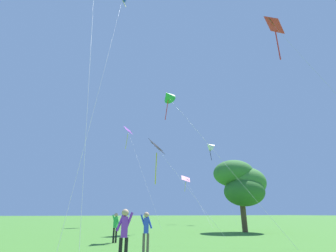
% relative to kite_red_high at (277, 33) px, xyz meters
% --- Properties ---
extents(kite_red_high, '(1.95, 8.11, 18.40)m').
position_rel_kite_red_high_xyz_m(kite_red_high, '(0.00, 0.00, 0.00)').
color(kite_red_high, red).
rests_on(kite_red_high, ground_plane).
extents(kite_pink_low, '(2.39, 12.08, 7.98)m').
position_rel_kite_red_high_xyz_m(kite_pink_low, '(1.72, 25.87, -9.72)').
color(kite_pink_low, pink).
rests_on(kite_pink_low, ground_plane).
extents(kite_white_distant, '(2.29, 5.44, 14.11)m').
position_rel_kite_red_high_xyz_m(kite_white_distant, '(5.92, 24.46, -3.44)').
color(kite_white_distant, white).
rests_on(kite_white_distant, ground_plane).
extents(kite_black_large, '(4.66, 6.79, 8.75)m').
position_rel_kite_red_high_xyz_m(kite_black_large, '(-8.20, 9.40, -9.43)').
color(kite_black_large, black).
rests_on(kite_black_large, ground_plane).
extents(kite_purple_streamer, '(3.40, 11.46, 14.87)m').
position_rel_kite_red_high_xyz_m(kite_purple_streamer, '(-9.13, 23.07, -3.24)').
color(kite_purple_streamer, purple).
rests_on(kite_purple_streamer, ground_plane).
extents(kite_green_small, '(4.74, 9.04, 12.42)m').
position_rel_kite_red_high_xyz_m(kite_green_small, '(-8.34, 5.42, -4.88)').
color(kite_green_small, green).
rests_on(kite_green_small, ground_plane).
extents(person_foreground_watcher, '(0.48, 0.40, 1.68)m').
position_rel_kite_red_high_xyz_m(person_foreground_watcher, '(-12.58, 2.94, -15.60)').
color(person_foreground_watcher, black).
rests_on(person_foreground_watcher, ground_plane).
extents(person_far_back, '(0.56, 0.24, 1.72)m').
position_rel_kite_red_high_xyz_m(person_far_back, '(-11.84, -2.05, -15.58)').
color(person_far_back, '#665B4C').
rests_on(person_far_back, ground_plane).
extents(person_near_tree, '(0.59, 0.25, 1.81)m').
position_rel_kite_red_high_xyz_m(person_near_tree, '(-13.13, -4.18, -15.53)').
color(person_near_tree, black).
rests_on(person_near_tree, ground_plane).
extents(tree_left_oak, '(5.10, 4.81, 6.83)m').
position_rel_kite_red_high_xyz_m(tree_left_oak, '(0.12, 7.74, -12.04)').
color(tree_left_oak, brown).
rests_on(tree_left_oak, ground_plane).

